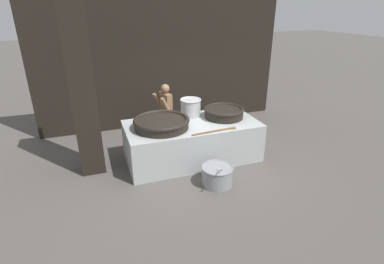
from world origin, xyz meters
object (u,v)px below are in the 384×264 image
giant_wok_far (224,112)px  prep_bowl_vegetables (217,175)px  stock_pot (191,107)px  cook (166,112)px  giant_wok_near (161,123)px

giant_wok_far → prep_bowl_vegetables: 1.79m
giant_wok_far → prep_bowl_vegetables: giant_wok_far is taller
giant_wok_far → stock_pot: bearing=152.4°
stock_pot → cook: (-0.47, 0.64, -0.27)m
giant_wok_far → cook: bearing=139.7°
stock_pot → prep_bowl_vegetables: bearing=-91.3°
giant_wok_far → cook: size_ratio=0.61×
prep_bowl_vegetables → cook: bearing=100.2°
giant_wok_far → stock_pot: stock_pot is taller
stock_pot → prep_bowl_vegetables: 1.99m
giant_wok_near → stock_pot: stock_pot is taller
stock_pot → giant_wok_far: bearing=-27.6°
cook → giant_wok_near: bearing=59.0°
cook → giant_wok_far: bearing=127.8°
giant_wok_near → prep_bowl_vegetables: (0.84, -1.24, -0.81)m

